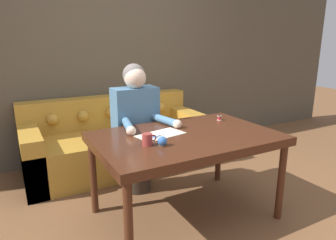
% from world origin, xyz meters
% --- Properties ---
extents(ground_plane, '(16.00, 16.00, 0.00)m').
position_xyz_m(ground_plane, '(0.00, 0.00, 0.00)').
color(ground_plane, brown).
extents(wall_back, '(8.00, 0.06, 2.60)m').
position_xyz_m(wall_back, '(0.00, 1.85, 1.30)').
color(wall_back, brown).
rests_on(wall_back, ground_plane).
extents(dining_table, '(1.48, 0.96, 0.74)m').
position_xyz_m(dining_table, '(-0.05, 0.08, 0.67)').
color(dining_table, '#472314').
rests_on(dining_table, ground_plane).
extents(couch, '(2.09, 0.90, 0.82)m').
position_xyz_m(couch, '(-0.21, 1.40, 0.30)').
color(couch, '#B7842D').
rests_on(couch, ground_plane).
extents(person, '(0.51, 0.62, 1.28)m').
position_xyz_m(person, '(-0.23, 0.71, 0.65)').
color(person, '#33281E').
rests_on(person, ground_plane).
extents(pattern_paper_main, '(0.42, 0.28, 0.00)m').
position_xyz_m(pattern_paper_main, '(-0.24, 0.17, 0.74)').
color(pattern_paper_main, beige).
rests_on(pattern_paper_main, dining_table).
extents(scissors, '(0.21, 0.11, 0.01)m').
position_xyz_m(scissors, '(-0.27, 0.14, 0.74)').
color(scissors, silver).
rests_on(scissors, dining_table).
extents(mug, '(0.11, 0.08, 0.09)m').
position_xyz_m(mug, '(-0.44, -0.01, 0.78)').
color(mug, '#9E3833').
rests_on(mug, dining_table).
extents(thread_spool, '(0.04, 0.04, 0.05)m').
position_xyz_m(thread_spool, '(0.47, 0.31, 0.76)').
color(thread_spool, red).
rests_on(thread_spool, dining_table).
extents(pin_cushion, '(0.07, 0.07, 0.07)m').
position_xyz_m(pin_cushion, '(-0.35, -0.07, 0.77)').
color(pin_cushion, '#4C3828').
rests_on(pin_cushion, dining_table).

